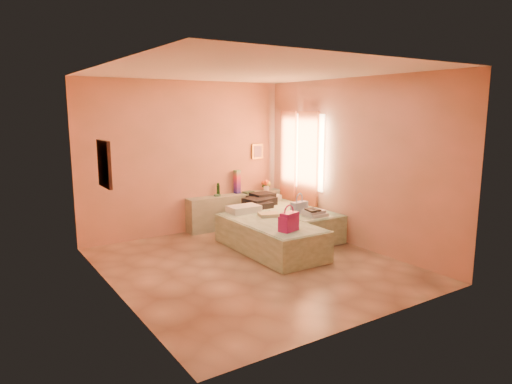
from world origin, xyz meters
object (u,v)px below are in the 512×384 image
(bed_right, at_px, (290,221))
(flower_vase, at_px, (266,184))
(headboard_ledge, at_px, (236,210))
(blue_handbag, at_px, (299,207))
(green_book, at_px, (248,192))
(bed_left, at_px, (270,236))
(water_bottle, at_px, (218,189))
(towel_stack, at_px, (315,213))
(magenta_handbag, at_px, (289,222))

(bed_right, distance_m, flower_vase, 1.16)
(headboard_ledge, xyz_separation_m, blue_handbag, (0.40, -1.47, 0.28))
(green_book, bearing_deg, bed_left, -117.89)
(bed_left, relative_size, water_bottle, 8.73)
(flower_vase, distance_m, towel_stack, 1.79)
(flower_vase, bearing_deg, green_book, 179.59)
(bed_left, height_order, water_bottle, water_bottle)
(bed_left, height_order, magenta_handbag, magenta_handbag)
(headboard_ledge, height_order, towel_stack, headboard_ledge)
(green_book, xyz_separation_m, flower_vase, (0.43, -0.00, 0.12))
(headboard_ledge, distance_m, magenta_handbag, 2.39)
(green_book, distance_m, flower_vase, 0.45)
(green_book, xyz_separation_m, magenta_handbag, (-0.74, -2.29, -0.02))
(bed_right, bearing_deg, bed_left, -143.82)
(water_bottle, bearing_deg, towel_stack, -65.65)
(blue_handbag, bearing_deg, water_bottle, 107.73)
(headboard_ledge, relative_size, water_bottle, 8.94)
(green_book, xyz_separation_m, towel_stack, (0.23, -1.76, -0.12))
(headboard_ledge, height_order, bed_right, headboard_ledge)
(green_book, height_order, flower_vase, flower_vase)
(green_book, bearing_deg, flower_vase, -7.26)
(bed_right, xyz_separation_m, blue_handbag, (-0.12, -0.42, 0.35))
(green_book, bearing_deg, bed_right, -82.49)
(headboard_ledge, relative_size, flower_vase, 7.55)
(bed_left, bearing_deg, bed_right, 36.18)
(bed_left, relative_size, blue_handbag, 6.37)
(bed_left, height_order, towel_stack, towel_stack)
(magenta_handbag, bearing_deg, bed_right, 35.84)
(green_book, bearing_deg, towel_stack, -89.41)
(bed_left, relative_size, bed_right, 1.00)
(towel_stack, bearing_deg, flower_vase, 83.45)
(flower_vase, relative_size, blue_handbag, 0.86)
(magenta_handbag, height_order, towel_stack, magenta_handbag)
(magenta_handbag, relative_size, towel_stack, 0.87)
(magenta_handbag, bearing_deg, green_book, 56.13)
(water_bottle, distance_m, flower_vase, 1.06)
(bed_left, bearing_deg, blue_handbag, 16.40)
(towel_stack, bearing_deg, bed_right, 87.65)
(headboard_ledge, distance_m, green_book, 0.43)
(bed_right, relative_size, water_bottle, 8.73)
(headboard_ledge, xyz_separation_m, bed_left, (-0.38, -1.69, -0.08))
(bed_right, distance_m, towel_stack, 0.80)
(water_bottle, bearing_deg, bed_left, -90.71)
(magenta_handbag, bearing_deg, flower_vase, 46.89)
(blue_handbag, bearing_deg, green_book, 87.25)
(bed_right, height_order, blue_handbag, blue_handbag)
(bed_left, distance_m, water_bottle, 1.85)
(bed_right, xyz_separation_m, green_book, (-0.26, 1.02, 0.42))
(towel_stack, bearing_deg, magenta_handbag, -151.45)
(bed_left, distance_m, towel_stack, 0.93)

